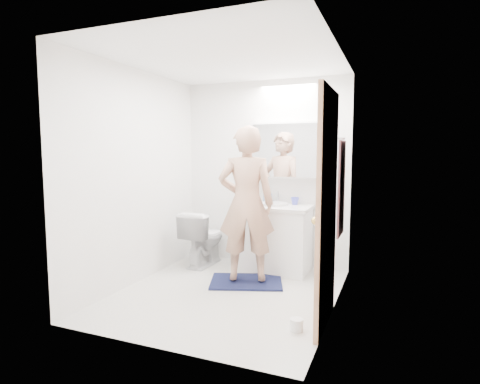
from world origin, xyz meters
The scene contains 23 objects.
floor centered at (0.00, 0.00, 0.00)m, with size 2.50×2.50×0.00m, color silver.
ceiling centered at (0.00, 0.00, 2.40)m, with size 2.50×2.50×0.00m, color white.
wall_back centered at (0.00, 1.25, 1.20)m, with size 2.50×2.50×0.00m, color white.
wall_front centered at (0.00, -1.25, 1.20)m, with size 2.50×2.50×0.00m, color white.
wall_left centered at (-1.10, 0.00, 1.20)m, with size 2.50×2.50×0.00m, color white.
wall_right centered at (1.10, 0.00, 1.20)m, with size 2.50×2.50×0.00m, color white.
vanity_cabinet centered at (0.20, 0.96, 0.39)m, with size 0.90×0.55×0.78m, color white.
countertop centered at (0.20, 0.96, 0.80)m, with size 0.95×0.58×0.04m, color white.
sink_basin centered at (0.20, 0.99, 0.84)m, with size 0.36×0.36×0.03m, color silver.
faucet centered at (0.20, 1.19, 0.90)m, with size 0.02×0.02×0.16m, color silver.
medicine_cabinet centered at (0.30, 1.18, 1.50)m, with size 0.88×0.14×0.70m, color white.
mirror_panel centered at (0.30, 1.10, 1.50)m, with size 0.84×0.01×0.66m, color silver.
toilet centered at (-0.71, 0.85, 0.36)m, with size 0.40×0.71×0.72m, color silver.
bath_rug centered at (0.07, 0.39, 0.01)m, with size 0.80×0.55×0.02m, color #14143E.
person centered at (0.07, 0.39, 0.91)m, with size 0.63×0.41×1.72m, color tan.
door centered at (1.08, -0.35, 1.00)m, with size 0.04×0.80×2.00m, color tan.
door_knob centered at (1.04, -0.65, 0.95)m, with size 0.06×0.06×0.06m, color gold.
towel centered at (1.08, 0.55, 1.10)m, with size 0.02×0.42×1.00m, color #112236.
towel_hook centered at (1.07, 0.55, 1.62)m, with size 0.02×0.02×0.07m, color silver.
soap_bottle_a centered at (-0.12, 1.11, 0.93)m, with size 0.09×0.09×0.23m, color beige.
soap_bottle_b centered at (0.07, 1.15, 0.91)m, with size 0.08×0.09×0.19m, color #5D92C8.
toothbrush_cup centered at (0.44, 1.12, 0.87)m, with size 0.10×0.10×0.09m, color #444CCD.
toilet_paper_roll centered at (0.89, -0.56, 0.05)m, with size 0.11×0.11×0.10m, color white.
Camera 1 is at (1.61, -3.61, 1.48)m, focal length 29.03 mm.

